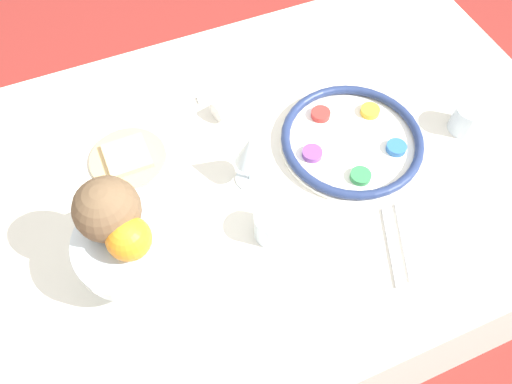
{
  "coord_description": "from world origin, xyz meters",
  "views": [
    {
      "loc": [
        0.19,
        0.56,
        1.6
      ],
      "look_at": [
        -0.01,
        0.07,
        0.76
      ],
      "focal_mm": 35.0,
      "sensor_mm": 36.0,
      "label": 1
    }
  ],
  "objects_px": {
    "coconut": "(107,209)",
    "cup_mid": "(272,226)",
    "seder_plate": "(352,140)",
    "bread_plate": "(128,158)",
    "cup_near": "(468,119)",
    "napkin_roll": "(246,96)",
    "fruit_stand": "(134,245)",
    "orange_fruit": "(129,238)",
    "wine_glass": "(250,152)"
  },
  "relations": [
    {
      "from": "coconut",
      "to": "cup_mid",
      "type": "height_order",
      "value": "coconut"
    },
    {
      "from": "seder_plate",
      "to": "coconut",
      "type": "xyz_separation_m",
      "value": [
        0.52,
        0.08,
        0.17
      ]
    },
    {
      "from": "cup_mid",
      "to": "bread_plate",
      "type": "bearing_deg",
      "value": -53.24
    },
    {
      "from": "bread_plate",
      "to": "cup_near",
      "type": "relative_size",
      "value": 2.36
    },
    {
      "from": "seder_plate",
      "to": "bread_plate",
      "type": "bearing_deg",
      "value": -18.01
    },
    {
      "from": "coconut",
      "to": "cup_mid",
      "type": "relative_size",
      "value": 1.57
    },
    {
      "from": "coconut",
      "to": "napkin_roll",
      "type": "distance_m",
      "value": 0.48
    },
    {
      "from": "fruit_stand",
      "to": "napkin_roll",
      "type": "height_order",
      "value": "fruit_stand"
    },
    {
      "from": "coconut",
      "to": "cup_near",
      "type": "relative_size",
      "value": 1.57
    },
    {
      "from": "fruit_stand",
      "to": "cup_near",
      "type": "distance_m",
      "value": 0.77
    },
    {
      "from": "orange_fruit",
      "to": "cup_mid",
      "type": "xyz_separation_m",
      "value": [
        -0.25,
        0.0,
        -0.14
      ]
    },
    {
      "from": "wine_glass",
      "to": "cup_near",
      "type": "relative_size",
      "value": 1.94
    },
    {
      "from": "coconut",
      "to": "napkin_roll",
      "type": "xyz_separation_m",
      "value": [
        -0.35,
        -0.28,
        -0.16
      ]
    },
    {
      "from": "orange_fruit",
      "to": "bread_plate",
      "type": "relative_size",
      "value": 0.45
    },
    {
      "from": "wine_glass",
      "to": "cup_near",
      "type": "xyz_separation_m",
      "value": [
        -0.5,
        0.06,
        -0.06
      ]
    },
    {
      "from": "cup_near",
      "to": "cup_mid",
      "type": "height_order",
      "value": "same"
    },
    {
      "from": "wine_glass",
      "to": "cup_near",
      "type": "bearing_deg",
      "value": 173.23
    },
    {
      "from": "coconut",
      "to": "cup_near",
      "type": "distance_m",
      "value": 0.8
    },
    {
      "from": "seder_plate",
      "to": "napkin_roll",
      "type": "height_order",
      "value": "napkin_roll"
    },
    {
      "from": "orange_fruit",
      "to": "bread_plate",
      "type": "distance_m",
      "value": 0.33
    },
    {
      "from": "wine_glass",
      "to": "napkin_roll",
      "type": "bearing_deg",
      "value": -109.54
    },
    {
      "from": "wine_glass",
      "to": "coconut",
      "type": "height_order",
      "value": "coconut"
    },
    {
      "from": "wine_glass",
      "to": "napkin_roll",
      "type": "relative_size",
      "value": 0.78
    },
    {
      "from": "orange_fruit",
      "to": "coconut",
      "type": "bearing_deg",
      "value": -72.37
    },
    {
      "from": "fruit_stand",
      "to": "napkin_roll",
      "type": "xyz_separation_m",
      "value": [
        -0.34,
        -0.32,
        -0.08
      ]
    },
    {
      "from": "wine_glass",
      "to": "orange_fruit",
      "type": "distance_m",
      "value": 0.31
    },
    {
      "from": "seder_plate",
      "to": "cup_near",
      "type": "relative_size",
      "value": 4.45
    },
    {
      "from": "fruit_stand",
      "to": "bread_plate",
      "type": "bearing_deg",
      "value": -98.29
    },
    {
      "from": "cup_mid",
      "to": "fruit_stand",
      "type": "bearing_deg",
      "value": -4.95
    },
    {
      "from": "cup_mid",
      "to": "napkin_roll",
      "type": "bearing_deg",
      "value": -103.77
    },
    {
      "from": "seder_plate",
      "to": "cup_mid",
      "type": "distance_m",
      "value": 0.29
    },
    {
      "from": "napkin_roll",
      "to": "cup_near",
      "type": "height_order",
      "value": "cup_near"
    },
    {
      "from": "napkin_roll",
      "to": "cup_mid",
      "type": "distance_m",
      "value": 0.35
    },
    {
      "from": "wine_glass",
      "to": "coconut",
      "type": "relative_size",
      "value": 1.24
    },
    {
      "from": "seder_plate",
      "to": "orange_fruit",
      "type": "bearing_deg",
      "value": 14.8
    },
    {
      "from": "seder_plate",
      "to": "orange_fruit",
      "type": "xyz_separation_m",
      "value": [
        0.51,
        0.13,
        0.15
      ]
    },
    {
      "from": "fruit_stand",
      "to": "cup_near",
      "type": "height_order",
      "value": "fruit_stand"
    },
    {
      "from": "bread_plate",
      "to": "orange_fruit",
      "type": "bearing_deg",
      "value": 82.22
    },
    {
      "from": "fruit_stand",
      "to": "cup_mid",
      "type": "bearing_deg",
      "value": 175.05
    },
    {
      "from": "coconut",
      "to": "napkin_roll",
      "type": "bearing_deg",
      "value": -141.32
    },
    {
      "from": "bread_plate",
      "to": "napkin_roll",
      "type": "relative_size",
      "value": 0.95
    },
    {
      "from": "seder_plate",
      "to": "coconut",
      "type": "relative_size",
      "value": 2.83
    },
    {
      "from": "bread_plate",
      "to": "cup_mid",
      "type": "distance_m",
      "value": 0.36
    },
    {
      "from": "fruit_stand",
      "to": "wine_glass",
      "type": "bearing_deg",
      "value": -156.57
    },
    {
      "from": "seder_plate",
      "to": "fruit_stand",
      "type": "bearing_deg",
      "value": 12.67
    },
    {
      "from": "seder_plate",
      "to": "coconut",
      "type": "height_order",
      "value": "coconut"
    },
    {
      "from": "wine_glass",
      "to": "bread_plate",
      "type": "bearing_deg",
      "value": -33.73
    },
    {
      "from": "orange_fruit",
      "to": "fruit_stand",
      "type": "bearing_deg",
      "value": -90.89
    },
    {
      "from": "cup_near",
      "to": "seder_plate",
      "type": "bearing_deg",
      "value": -12.75
    },
    {
      "from": "seder_plate",
      "to": "bread_plate",
      "type": "relative_size",
      "value": 1.88
    }
  ]
}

